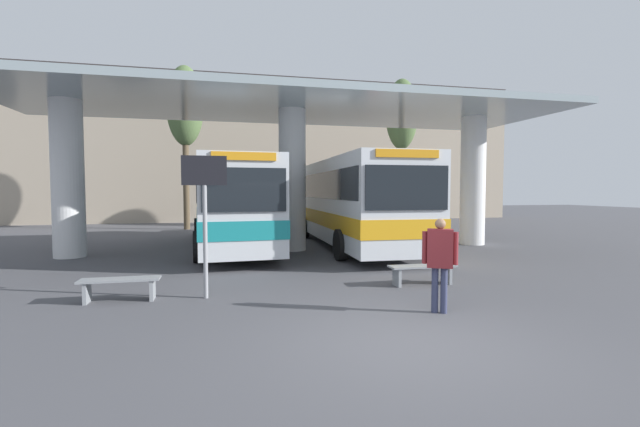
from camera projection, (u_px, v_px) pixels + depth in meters
ground_plane at (406, 343)px, 6.23m from camera, size 100.00×100.00×0.00m
townhouse_backdrop at (257, 137)px, 30.46m from camera, size 40.00×0.58×10.38m
station_canopy at (292, 130)px, 15.70m from camera, size 20.00×6.97×5.43m
transit_bus_left_bay at (230, 201)px, 16.59m from camera, size 3.08×10.97×3.27m
transit_bus_center_bay at (350, 199)px, 17.13m from camera, size 3.06×11.59×3.35m
waiting_bench_near_pillar at (422, 270)px, 10.05m from camera, size 1.60×0.44×0.46m
waiting_bench_mid_platform at (120, 285)px, 8.55m from camera, size 1.52×0.44×0.46m
info_sign_platform at (205, 197)px, 8.72m from camera, size 0.90×0.09×2.93m
pedestrian_waiting at (440, 256)px, 7.70m from camera, size 0.60×0.43×1.72m
poplar_tree_behind_left at (402, 117)px, 25.27m from camera, size 1.88×1.88×8.80m
poplar_tree_behind_right at (185, 108)px, 24.01m from camera, size 2.04×2.04×9.22m
parked_car_street at (346, 208)px, 27.85m from camera, size 4.50×2.25×2.17m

